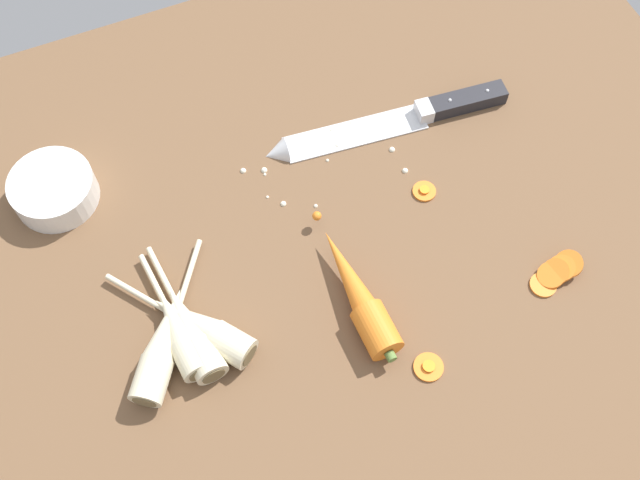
{
  "coord_description": "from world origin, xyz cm",
  "views": [
    {
      "loc": [
        -17.75,
        -43.9,
        87.07
      ],
      "look_at": [
        0.0,
        -2.0,
        1.5
      ],
      "focal_mm": 43.24,
      "sensor_mm": 36.0,
      "label": 1
    }
  ],
  "objects_px": {
    "whole_carrot": "(358,295)",
    "parsnip_mid_right": "(180,332)",
    "parsnip_front": "(201,327)",
    "carrot_slice_stack": "(556,272)",
    "carrot_slice_stray_near": "(426,193)",
    "carrot_slice_stray_mid": "(429,367)",
    "parsnip_back": "(163,344)",
    "chefs_knife": "(384,123)",
    "parsnip_mid_left": "(191,331)",
    "prep_bowl": "(53,189)"
  },
  "relations": [
    {
      "from": "parsnip_mid_right",
      "to": "prep_bowl",
      "type": "bearing_deg",
      "value": 109.52
    },
    {
      "from": "whole_carrot",
      "to": "carrot_slice_stack",
      "type": "height_order",
      "value": "whole_carrot"
    },
    {
      "from": "whole_carrot",
      "to": "carrot_slice_stray_near",
      "type": "xyz_separation_m",
      "value": [
        0.15,
        0.11,
        -0.02
      ]
    },
    {
      "from": "carrot_slice_stray_near",
      "to": "prep_bowl",
      "type": "distance_m",
      "value": 0.49
    },
    {
      "from": "chefs_knife",
      "to": "carrot_slice_stack",
      "type": "relative_size",
      "value": 4.74
    },
    {
      "from": "whole_carrot",
      "to": "parsnip_back",
      "type": "bearing_deg",
      "value": 172.09
    },
    {
      "from": "parsnip_mid_left",
      "to": "parsnip_back",
      "type": "xyz_separation_m",
      "value": [
        -0.04,
        -0.0,
        -0.0
      ]
    },
    {
      "from": "prep_bowl",
      "to": "parsnip_back",
      "type": "bearing_deg",
      "value": -75.49
    },
    {
      "from": "parsnip_mid_left",
      "to": "carrot_slice_stray_mid",
      "type": "xyz_separation_m",
      "value": [
        0.24,
        -0.14,
        -0.02
      ]
    },
    {
      "from": "parsnip_front",
      "to": "carrot_slice_stray_mid",
      "type": "distance_m",
      "value": 0.27
    },
    {
      "from": "carrot_slice_stack",
      "to": "carrot_slice_stray_mid",
      "type": "relative_size",
      "value": 2.05
    },
    {
      "from": "whole_carrot",
      "to": "carrot_slice_stray_near",
      "type": "height_order",
      "value": "whole_carrot"
    },
    {
      "from": "whole_carrot",
      "to": "parsnip_mid_right",
      "type": "height_order",
      "value": "whole_carrot"
    },
    {
      "from": "carrot_slice_stack",
      "to": "carrot_slice_stray_near",
      "type": "bearing_deg",
      "value": 119.45
    },
    {
      "from": "parsnip_front",
      "to": "prep_bowl",
      "type": "height_order",
      "value": "same"
    },
    {
      "from": "carrot_slice_stack",
      "to": "carrot_slice_stray_near",
      "type": "height_order",
      "value": "carrot_slice_stack"
    },
    {
      "from": "whole_carrot",
      "to": "prep_bowl",
      "type": "xyz_separation_m",
      "value": [
        -0.3,
        0.29,
        0.0
      ]
    },
    {
      "from": "whole_carrot",
      "to": "carrot_slice_stray_mid",
      "type": "xyz_separation_m",
      "value": [
        0.04,
        -0.11,
        -0.02
      ]
    },
    {
      "from": "whole_carrot",
      "to": "chefs_knife",
      "type": "bearing_deg",
      "value": 57.87
    },
    {
      "from": "parsnip_back",
      "to": "carrot_slice_stray_near",
      "type": "distance_m",
      "value": 0.39
    },
    {
      "from": "parsnip_mid_right",
      "to": "prep_bowl",
      "type": "xyz_separation_m",
      "value": [
        -0.09,
        0.25,
        0.0
      ]
    },
    {
      "from": "parsnip_front",
      "to": "carrot_slice_stack",
      "type": "bearing_deg",
      "value": -12.87
    },
    {
      "from": "parsnip_mid_left",
      "to": "parsnip_back",
      "type": "relative_size",
      "value": 1.01
    },
    {
      "from": "whole_carrot",
      "to": "carrot_slice_stack",
      "type": "xyz_separation_m",
      "value": [
        0.24,
        -0.06,
        -0.01
      ]
    },
    {
      "from": "parsnip_mid_right",
      "to": "carrot_slice_stray_mid",
      "type": "relative_size",
      "value": 5.05
    },
    {
      "from": "parsnip_back",
      "to": "chefs_knife",
      "type": "bearing_deg",
      "value": 27.22
    },
    {
      "from": "parsnip_back",
      "to": "carrot_slice_stack",
      "type": "distance_m",
      "value": 0.49
    },
    {
      "from": "parsnip_back",
      "to": "whole_carrot",
      "type": "bearing_deg",
      "value": -7.91
    },
    {
      "from": "whole_carrot",
      "to": "prep_bowl",
      "type": "distance_m",
      "value": 0.42
    },
    {
      "from": "carrot_slice_stray_near",
      "to": "carrot_slice_stray_mid",
      "type": "height_order",
      "value": "same"
    },
    {
      "from": "parsnip_mid_left",
      "to": "carrot_slice_stack",
      "type": "bearing_deg",
      "value": -12.53
    },
    {
      "from": "whole_carrot",
      "to": "parsnip_mid_left",
      "type": "xyz_separation_m",
      "value": [
        -0.2,
        0.04,
        -0.0
      ]
    },
    {
      "from": "carrot_slice_stray_mid",
      "to": "parsnip_mid_left",
      "type": "bearing_deg",
      "value": 149.3
    },
    {
      "from": "parsnip_back",
      "to": "prep_bowl",
      "type": "relative_size",
      "value": 1.76
    },
    {
      "from": "parsnip_front",
      "to": "parsnip_back",
      "type": "xyz_separation_m",
      "value": [
        -0.05,
        -0.0,
        -0.0
      ]
    },
    {
      "from": "parsnip_front",
      "to": "carrot_slice_stray_near",
      "type": "distance_m",
      "value": 0.34
    },
    {
      "from": "chefs_knife",
      "to": "parsnip_mid_left",
      "type": "relative_size",
      "value": 1.78
    },
    {
      "from": "carrot_slice_stray_near",
      "to": "prep_bowl",
      "type": "xyz_separation_m",
      "value": [
        -0.45,
        0.18,
        0.02
      ]
    },
    {
      "from": "parsnip_front",
      "to": "carrot_slice_stack",
      "type": "height_order",
      "value": "parsnip_front"
    },
    {
      "from": "carrot_slice_stack",
      "to": "chefs_knife",
      "type": "bearing_deg",
      "value": 108.74
    },
    {
      "from": "parsnip_back",
      "to": "carrot_slice_stack",
      "type": "height_order",
      "value": "parsnip_back"
    },
    {
      "from": "parsnip_mid_left",
      "to": "carrot_slice_stack",
      "type": "xyz_separation_m",
      "value": [
        0.44,
        -0.1,
        -0.01
      ]
    },
    {
      "from": "carrot_slice_stack",
      "to": "carrot_slice_stray_mid",
      "type": "xyz_separation_m",
      "value": [
        -0.2,
        -0.05,
        -0.0
      ]
    },
    {
      "from": "whole_carrot",
      "to": "parsnip_back",
      "type": "relative_size",
      "value": 1.12
    },
    {
      "from": "parsnip_front",
      "to": "parsnip_mid_right",
      "type": "height_order",
      "value": "same"
    },
    {
      "from": "whole_carrot",
      "to": "parsnip_front",
      "type": "bearing_deg",
      "value": 169.48
    },
    {
      "from": "chefs_knife",
      "to": "carrot_slice_stray_near",
      "type": "bearing_deg",
      "value": -88.52
    },
    {
      "from": "parsnip_mid_left",
      "to": "carrot_slice_stray_near",
      "type": "height_order",
      "value": "parsnip_mid_left"
    },
    {
      "from": "chefs_knife",
      "to": "prep_bowl",
      "type": "xyz_separation_m",
      "value": [
        -0.45,
        0.06,
        0.01
      ]
    },
    {
      "from": "parsnip_mid_right",
      "to": "carrot_slice_stack",
      "type": "relative_size",
      "value": 2.46
    }
  ]
}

